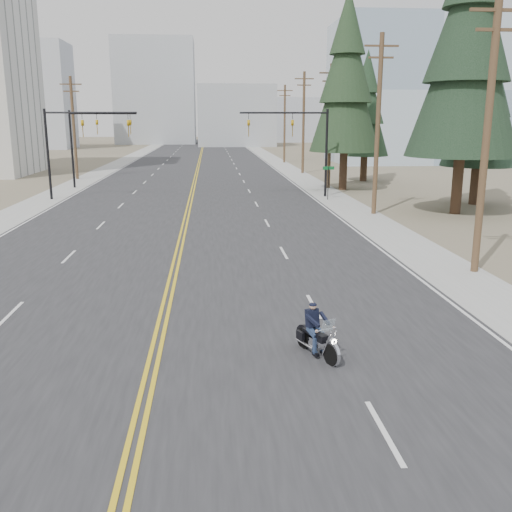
{
  "coord_description": "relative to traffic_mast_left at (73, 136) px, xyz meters",
  "views": [
    {
      "loc": [
        1.58,
        -14.17,
        6.2
      ],
      "look_at": [
        3.11,
        4.91,
        1.6
      ],
      "focal_mm": 40.0,
      "sensor_mm": 36.0,
      "label": 1
    }
  ],
  "objects": [
    {
      "name": "conifer_tall",
      "position": [
        22.48,
        4.52,
        4.87
      ],
      "size": [
        6.15,
        6.15,
        17.08
      ],
      "rotation": [
        0.0,
        0.0,
        0.29
      ],
      "color": "#382619",
      "rests_on": "ground"
    },
    {
      "name": "utility_pole_d",
      "position": [
        21.48,
        21.0,
        1.05
      ],
      "size": [
        2.2,
        0.3,
        11.5
      ],
      "color": "brown",
      "rests_on": "ground"
    },
    {
      "name": "traffic_mast_left",
      "position": [
        0.0,
        0.0,
        0.0
      ],
      "size": [
        7.1,
        0.26,
        7.0
      ],
      "color": "black",
      "rests_on": "ground"
    },
    {
      "name": "street_sign",
      "position": [
        19.78,
        -2.0,
        -3.13
      ],
      "size": [
        0.9,
        0.06,
        2.62
      ],
      "color": "black",
      "rests_on": "ground"
    },
    {
      "name": "traffic_mast_right",
      "position": [
        17.95,
        0.0,
        0.0
      ],
      "size": [
        7.1,
        0.26,
        7.0
      ],
      "color": "black",
      "rests_on": "ground"
    },
    {
      "name": "utility_pole_a",
      "position": [
        21.48,
        -24.0,
        0.79
      ],
      "size": [
        2.2,
        0.3,
        11.0
      ],
      "color": "brown",
      "rests_on": "ground"
    },
    {
      "name": "conifer_far",
      "position": [
        26.31,
        11.75,
        2.47
      ],
      "size": [
        4.82,
        4.82,
        12.9
      ],
      "rotation": [
        0.0,
        0.0,
        -0.25
      ],
      "color": "#382619",
      "rests_on": "ground"
    },
    {
      "name": "utility_pole_c",
      "position": [
        21.48,
        6.0,
        0.79
      ],
      "size": [
        2.2,
        0.3,
        11.0
      ],
      "color": "brown",
      "rests_on": "ground"
    },
    {
      "name": "haze_bldg_e",
      "position": [
        33.98,
        118.0,
        1.06
      ],
      "size": [
        14.0,
        14.0,
        12.0
      ],
      "primitive_type": "cube",
      "color": "#B7BCC6",
      "rests_on": "ground"
    },
    {
      "name": "road",
      "position": [
        8.98,
        38.0,
        -4.93
      ],
      "size": [
        20.0,
        200.0,
        0.01
      ],
      "primitive_type": "cube",
      "color": "#303033",
      "rests_on": "ground"
    },
    {
      "name": "sidewalk_left",
      "position": [
        -2.52,
        38.0,
        -4.93
      ],
      "size": [
        3.0,
        200.0,
        0.01
      ],
      "primitive_type": "cube",
      "color": "#A5A5A0",
      "rests_on": "ground"
    },
    {
      "name": "utility_pole_left",
      "position": [
        -3.52,
        16.0,
        0.54
      ],
      "size": [
        2.2,
        0.3,
        10.5
      ],
      "color": "brown",
      "rests_on": "ground"
    },
    {
      "name": "haze_bldg_b",
      "position": [
        16.98,
        93.0,
        2.06
      ],
      "size": [
        18.0,
        14.0,
        14.0
      ],
      "primitive_type": "cube",
      "color": "#ADB2B7",
      "rests_on": "ground"
    },
    {
      "name": "utility_pole_b",
      "position": [
        21.48,
        -9.0,
        1.05
      ],
      "size": [
        2.2,
        0.3,
        11.5
      ],
      "color": "brown",
      "rests_on": "ground"
    },
    {
      "name": "conifer_near",
      "position": [
        27.0,
        -9.29,
        6.03
      ],
      "size": [
        7.21,
        7.21,
        19.09
      ],
      "rotation": [
        0.0,
        0.0,
        -0.07
      ],
      "color": "#382619",
      "rests_on": "ground"
    },
    {
      "name": "ground_plane",
      "position": [
        8.98,
        -32.0,
        -4.94
      ],
      "size": [
        400.0,
        400.0,
        0.0
      ],
      "primitive_type": "plane",
      "color": "#776D56",
      "rests_on": "ground"
    },
    {
      "name": "utility_pole_e",
      "position": [
        21.48,
        38.0,
        0.79
      ],
      "size": [
        2.2,
        0.3,
        11.0
      ],
      "color": "brown",
      "rests_on": "ground"
    },
    {
      "name": "glass_building",
      "position": [
        40.98,
        38.0,
        5.06
      ],
      "size": [
        24.0,
        16.0,
        20.0
      ],
      "primitive_type": "cube",
      "color": "#9EB5CC",
      "rests_on": "ground"
    },
    {
      "name": "sidewalk_right",
      "position": [
        20.48,
        38.0,
        -4.93
      ],
      "size": [
        3.0,
        200.0,
        0.01
      ],
      "primitive_type": "cube",
      "color": "#A5A5A0",
      "rests_on": "ground"
    },
    {
      "name": "haze_bldg_a",
      "position": [
        -26.02,
        83.0,
        6.06
      ],
      "size": [
        14.0,
        12.0,
        22.0
      ],
      "primitive_type": "cube",
      "color": "#B7BCC6",
      "rests_on": "ground"
    },
    {
      "name": "haze_bldg_c",
      "position": [
        48.98,
        78.0,
        4.06
      ],
      "size": [
        16.0,
        12.0,
        18.0
      ],
      "primitive_type": "cube",
      "color": "#B7BCC6",
      "rests_on": "ground"
    },
    {
      "name": "traffic_mast_far",
      "position": [
        -0.33,
        8.0,
        -0.06
      ],
      "size": [
        6.1,
        0.26,
        7.0
      ],
      "color": "black",
      "rests_on": "ground"
    },
    {
      "name": "haze_bldg_d",
      "position": [
        -3.02,
        108.0,
        8.06
      ],
      "size": [
        20.0,
        15.0,
        26.0
      ],
      "primitive_type": "cube",
      "color": "#ADB2B7",
      "rests_on": "ground"
    },
    {
      "name": "motorcyclist",
      "position": [
        13.32,
        -32.09,
        -4.22
      ],
      "size": [
        1.46,
        2.01,
        1.44
      ],
      "primitive_type": null,
      "rotation": [
        0.0,
        0.0,
        3.55
      ],
      "color": "black",
      "rests_on": "ground"
    },
    {
      "name": "conifer_mid",
      "position": [
        30.18,
        -5.21,
        3.23
      ],
      "size": [
        5.33,
        5.33,
        14.23
      ],
      "rotation": [
        0.0,
        0.0,
        0.1
      ],
      "color": "#382619",
      "rests_on": "ground"
    }
  ]
}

